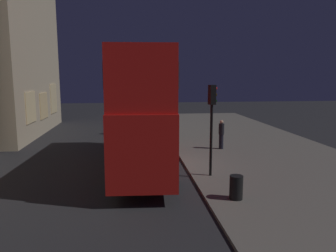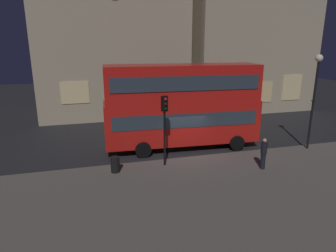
{
  "view_description": "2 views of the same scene",
  "coord_description": "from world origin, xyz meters",
  "px_view_note": "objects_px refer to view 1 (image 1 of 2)",
  "views": [
    {
      "loc": [
        -15.49,
        1.95,
        4.53
      ],
      "look_at": [
        -0.97,
        0.29,
        2.26
      ],
      "focal_mm": 34.48,
      "sensor_mm": 36.0,
      "label": 1
    },
    {
      "loc": [
        -5.82,
        -16.96,
        6.92
      ],
      "look_at": [
        -1.0,
        0.83,
        1.76
      ],
      "focal_mm": 31.74,
      "sensor_mm": 36.0,
      "label": 2
    }
  ],
  "objects_px": {
    "street_lamp": "(175,78)",
    "litter_bin": "(236,187)",
    "double_decker_bus": "(144,106)",
    "pedestrian": "(221,134)",
    "traffic_light_near_kerb": "(212,111)"
  },
  "relations": [
    {
      "from": "traffic_light_near_kerb",
      "to": "pedestrian",
      "type": "height_order",
      "value": "traffic_light_near_kerb"
    },
    {
      "from": "street_lamp",
      "to": "pedestrian",
      "type": "distance_m",
      "value": 6.24
    },
    {
      "from": "pedestrian",
      "to": "litter_bin",
      "type": "xyz_separation_m",
      "value": [
        -8.0,
        1.71,
        -0.48
      ]
    },
    {
      "from": "street_lamp",
      "to": "litter_bin",
      "type": "relative_size",
      "value": 7.06
    },
    {
      "from": "pedestrian",
      "to": "traffic_light_near_kerb",
      "type": "bearing_deg",
      "value": 124.79
    },
    {
      "from": "traffic_light_near_kerb",
      "to": "street_lamp",
      "type": "distance_m",
      "value": 10.04
    },
    {
      "from": "double_decker_bus",
      "to": "litter_bin",
      "type": "xyz_separation_m",
      "value": [
        -4.79,
        -3.11,
        -2.55
      ]
    },
    {
      "from": "traffic_light_near_kerb",
      "to": "litter_bin",
      "type": "xyz_separation_m",
      "value": [
        -2.85,
        -0.22,
        -2.46
      ]
    },
    {
      "from": "traffic_light_near_kerb",
      "to": "litter_bin",
      "type": "bearing_deg",
      "value": 175.01
    },
    {
      "from": "double_decker_bus",
      "to": "street_lamp",
      "type": "bearing_deg",
      "value": -15.05
    },
    {
      "from": "double_decker_bus",
      "to": "street_lamp",
      "type": "xyz_separation_m",
      "value": [
        7.99,
        -2.64,
        1.3
      ]
    },
    {
      "from": "street_lamp",
      "to": "pedestrian",
      "type": "relative_size",
      "value": 3.46
    },
    {
      "from": "double_decker_bus",
      "to": "pedestrian",
      "type": "xyz_separation_m",
      "value": [
        3.21,
        -4.82,
        -2.07
      ]
    },
    {
      "from": "traffic_light_near_kerb",
      "to": "street_lamp",
      "type": "height_order",
      "value": "street_lamp"
    },
    {
      "from": "pedestrian",
      "to": "double_decker_bus",
      "type": "bearing_deg",
      "value": 89.0
    }
  ]
}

